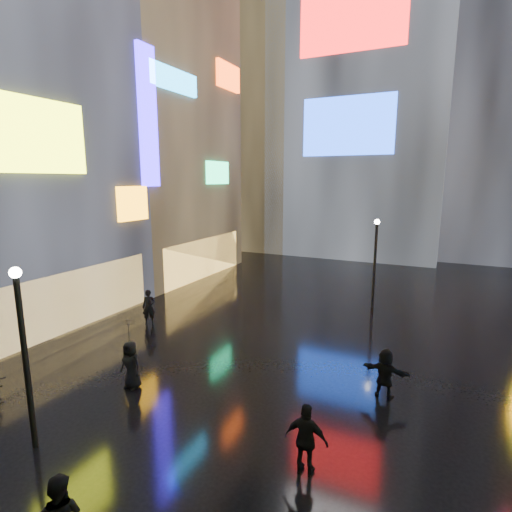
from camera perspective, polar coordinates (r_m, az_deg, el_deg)
The scene contains 12 objects.
ground at distance 21.43m, azimuth 9.38°, elevation -9.51°, with size 140.00×140.00×0.00m, color black.
building_left_far at distance 33.37m, azimuth -15.21°, elevation 16.67°, with size 10.28×12.00×22.00m.
tower_main at distance 46.18m, azimuth 15.70°, elevation 27.65°, with size 16.00×14.20×42.00m.
tower_flank_right at distance 46.49m, azimuth 31.70°, elevation 21.27°, with size 12.00×12.00×34.00m, color black.
tower_flank_left at distance 46.03m, azimuth 0.38°, elevation 17.88°, with size 10.00×10.00×26.00m, color black.
lamp_near at distance 12.65m, azimuth -30.20°, elevation -11.40°, with size 0.30×0.30×5.20m.
lamp_far at distance 23.95m, azimuth 16.64°, elevation -0.33°, with size 0.30×0.30×5.20m.
pedestrian_3 at distance 11.17m, azimuth 7.22°, elevation -24.58°, with size 1.13×0.47×1.92m, color black.
pedestrian_4 at distance 15.52m, azimuth -17.43°, elevation -14.60°, with size 0.85×0.56×1.75m, color black.
pedestrian_5 at distance 14.95m, azimuth 17.95°, elevation -15.67°, with size 1.62×0.51×1.74m, color black.
pedestrian_6 at distance 21.54m, azimuth -15.05°, elevation -7.07°, with size 0.67×0.44×1.82m, color black.
umbrella_2 at distance 15.02m, azimuth -17.71°, elevation -10.15°, with size 0.91×0.92×0.83m, color black.
Camera 1 is at (5.42, 0.64, 7.43)m, focal length 28.00 mm.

